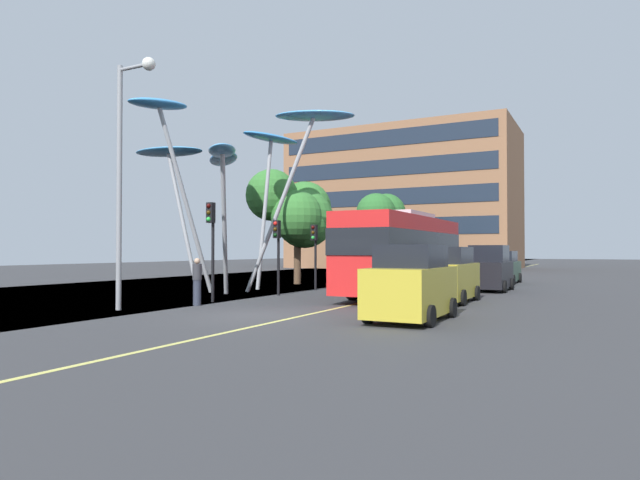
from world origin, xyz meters
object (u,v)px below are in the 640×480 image
(traffic_light_kerb_far, at_px, (277,241))
(street_lamp, at_px, (127,154))
(leaf_sculpture, at_px, (229,152))
(red_bus, at_px, (404,250))
(traffic_light_opposite, at_px, (376,244))
(pedestrian, at_px, (197,282))
(traffic_light_island_mid, at_px, (315,243))
(car_parked_mid, at_px, (446,276))
(car_parked_far, at_px, (489,270))
(car_side_street, at_px, (500,268))
(car_parked_near, at_px, (411,285))
(traffic_light_kerb_near, at_px, (211,230))

(traffic_light_kerb_far, height_order, street_lamp, street_lamp)
(street_lamp, bearing_deg, leaf_sculpture, 104.18)
(red_bus, xyz_separation_m, traffic_light_opposite, (-5.28, 9.96, 0.38))
(traffic_light_kerb_far, height_order, pedestrian, traffic_light_kerb_far)
(traffic_light_island_mid, xyz_separation_m, car_parked_mid, (7.54, -3.14, -1.40))
(car_parked_far, bearing_deg, street_lamp, -121.92)
(red_bus, height_order, car_parked_mid, red_bus)
(traffic_light_opposite, relative_size, car_side_street, 0.72)
(traffic_light_kerb_far, relative_size, street_lamp, 0.40)
(leaf_sculpture, xyz_separation_m, car_parked_mid, (11.05, -0.66, -5.95))
(car_parked_near, relative_size, car_parked_mid, 0.96)
(traffic_light_opposite, distance_m, car_parked_mid, 14.42)
(car_side_street, bearing_deg, red_bus, -101.66)
(car_parked_far, bearing_deg, car_parked_near, -89.51)
(traffic_light_island_mid, bearing_deg, pedestrian, -91.95)
(leaf_sculpture, bearing_deg, car_side_street, 49.42)
(leaf_sculpture, xyz_separation_m, pedestrian, (3.22, -6.22, -6.09))
(leaf_sculpture, relative_size, traffic_light_opposite, 3.77)
(traffic_light_kerb_far, xyz_separation_m, street_lamp, (-1.35, -7.51, 2.86))
(car_parked_far, distance_m, street_lamp, 18.06)
(leaf_sculpture, relative_size, traffic_light_island_mid, 3.76)
(traffic_light_kerb_far, relative_size, pedestrian, 1.93)
(traffic_light_kerb_near, relative_size, traffic_light_opposite, 1.18)
(car_parked_near, distance_m, car_side_street, 19.46)
(leaf_sculpture, bearing_deg, car_parked_mid, -3.42)
(traffic_light_opposite, relative_size, car_parked_near, 0.87)
(leaf_sculpture, height_order, street_lamp, leaf_sculpture)
(traffic_light_kerb_far, height_order, traffic_light_opposite, traffic_light_kerb_far)
(traffic_light_opposite, relative_size, pedestrian, 1.89)
(leaf_sculpture, xyz_separation_m, traffic_light_kerb_far, (3.53, -1.14, -4.52))
(traffic_light_island_mid, height_order, car_parked_far, traffic_light_island_mid)
(street_lamp, bearing_deg, traffic_light_kerb_far, 79.84)
(leaf_sculpture, relative_size, car_parked_near, 3.28)
(red_bus, distance_m, car_parked_near, 8.73)
(pedestrian, bearing_deg, car_parked_far, 56.49)
(traffic_light_kerb_far, bearing_deg, traffic_light_kerb_near, -99.38)
(traffic_light_kerb_near, relative_size, street_lamp, 0.46)
(car_parked_mid, relative_size, street_lamp, 0.47)
(traffic_light_kerb_near, relative_size, car_parked_mid, 0.98)
(car_parked_near, bearing_deg, car_side_street, 91.87)
(traffic_light_kerb_far, bearing_deg, car_parked_near, -34.54)
(red_bus, relative_size, car_side_street, 2.40)
(traffic_light_kerb_near, bearing_deg, car_parked_far, 52.67)
(red_bus, height_order, car_parked_near, red_bus)
(car_parked_near, relative_size, pedestrian, 2.18)
(traffic_light_kerb_far, xyz_separation_m, car_parked_far, (7.93, 7.38, -1.40))
(red_bus, distance_m, traffic_light_opposite, 11.28)
(leaf_sculpture, xyz_separation_m, car_parked_far, (11.46, 6.24, -5.91))
(pedestrian, bearing_deg, red_bus, 54.97)
(car_parked_near, distance_m, car_parked_far, 12.92)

